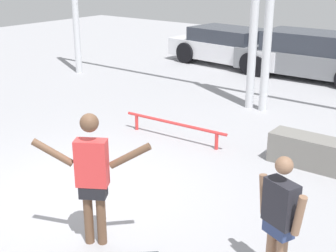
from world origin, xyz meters
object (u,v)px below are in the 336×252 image
(grind_box, at_px, (326,155))
(parked_car_grey, at_px, (309,56))
(bystander, at_px, (280,215))
(grind_rail, at_px, (174,125))
(skateboarder, at_px, (92,173))
(parked_car_white, at_px, (230,47))

(grind_box, xyz_separation_m, parked_car_grey, (-2.90, 6.38, 0.40))
(bystander, bearing_deg, grind_rail, -16.47)
(grind_box, relative_size, grind_rail, 0.82)
(skateboarder, xyz_separation_m, grind_rail, (-1.44, 3.58, -0.69))
(parked_car_grey, bearing_deg, bystander, -70.71)
(skateboarder, relative_size, grind_box, 0.89)
(grind_box, relative_size, parked_car_white, 0.43)
(skateboarder, distance_m, grind_box, 4.32)
(skateboarder, distance_m, grind_rail, 3.92)
(parked_car_white, relative_size, parked_car_grey, 1.02)
(parked_car_grey, bearing_deg, grind_rail, -91.24)
(grind_box, height_order, parked_car_grey, parked_car_grey)
(grind_box, xyz_separation_m, parked_car_white, (-5.78, 6.52, 0.35))
(skateboarder, height_order, parked_car_grey, skateboarder)
(grind_box, height_order, grind_rail, grind_box)
(skateboarder, relative_size, parked_car_white, 0.39)
(skateboarder, bearing_deg, grind_box, 37.50)
(parked_car_white, bearing_deg, skateboarder, -62.32)
(skateboarder, height_order, grind_rail, skateboarder)
(grind_box, bearing_deg, grind_rail, -172.17)
(skateboarder, height_order, bystander, skateboarder)
(skateboarder, bearing_deg, parked_car_grey, 65.96)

